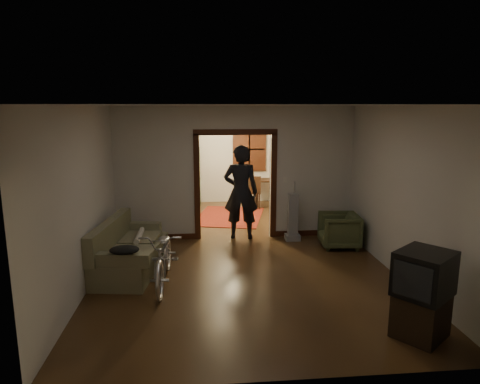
{
  "coord_description": "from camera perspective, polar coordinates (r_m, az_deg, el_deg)",
  "views": [
    {
      "loc": [
        -0.74,
        -8.13,
        2.78
      ],
      "look_at": [
        0.0,
        -0.3,
        1.2
      ],
      "focal_mm": 32.0,
      "sensor_mm": 36.0,
      "label": 1
    }
  ],
  "objects": [
    {
      "name": "locker",
      "position": [
        12.01,
        -7.47,
        1.91
      ],
      "size": [
        0.91,
        0.62,
        1.66
      ],
      "primitive_type": "cube",
      "rotation": [
        0.0,
        0.0,
        -0.21
      ],
      "color": "#283922",
      "rests_on": "floor"
    },
    {
      "name": "jacket",
      "position": [
        6.65,
        -15.17,
        -7.46
      ],
      "size": [
        0.44,
        0.33,
        0.13
      ],
      "primitive_type": "ellipsoid",
      "color": "black",
      "rests_on": "sofa"
    },
    {
      "name": "wall_back",
      "position": [
        12.48,
        -1.98,
        5.01
      ],
      "size": [
        5.0,
        0.02,
        2.8
      ],
      "primitive_type": "cube",
      "color": "beige",
      "rests_on": "floor"
    },
    {
      "name": "light_switch",
      "position": [
        9.12,
        6.01,
        1.63
      ],
      "size": [
        0.08,
        0.01,
        0.12
      ],
      "primitive_type": "cube",
      "color": "silver",
      "rests_on": "partition_wall"
    },
    {
      "name": "wall_right",
      "position": [
        8.86,
        16.13,
        1.95
      ],
      "size": [
        0.02,
        8.5,
        2.8
      ],
      "primitive_type": "cube",
      "color": "beige",
      "rests_on": "floor"
    },
    {
      "name": "bicycle",
      "position": [
        6.92,
        -10.05,
        -8.38
      ],
      "size": [
        0.66,
        1.78,
        0.93
      ],
      "primitive_type": "imported",
      "rotation": [
        0.0,
        0.0,
        -0.02
      ],
      "color": "silver",
      "rests_on": "floor"
    },
    {
      "name": "partition_wall",
      "position": [
        9.02,
        -0.63,
        2.56
      ],
      "size": [
        5.0,
        0.14,
        2.8
      ],
      "primitive_type": "cube",
      "color": "beige",
      "rests_on": "floor"
    },
    {
      "name": "wall_left",
      "position": [
        8.44,
        -17.37,
        1.42
      ],
      "size": [
        0.02,
        8.5,
        2.8
      ],
      "primitive_type": "cube",
      "color": "beige",
      "rests_on": "floor"
    },
    {
      "name": "far_window",
      "position": [
        12.49,
        1.25,
        5.71
      ],
      "size": [
        0.98,
        0.06,
        1.28
      ],
      "primitive_type": "cube",
      "color": "black",
      "rests_on": "wall_back"
    },
    {
      "name": "floor",
      "position": [
        8.63,
        -0.19,
        -7.44
      ],
      "size": [
        5.0,
        8.5,
        0.01
      ],
      "primitive_type": "cube",
      "color": "#331F10",
      "rests_on": "ground"
    },
    {
      "name": "chandelier",
      "position": [
        10.67,
        -1.43,
        9.05
      ],
      "size": [
        0.24,
        0.24,
        0.24
      ],
      "primitive_type": "sphere",
      "color": "#FFE0A5",
      "rests_on": "ceiling"
    },
    {
      "name": "desk_chair",
      "position": [
        11.78,
        1.64,
        0.01
      ],
      "size": [
        0.44,
        0.44,
        0.93
      ],
      "primitive_type": "cube",
      "rotation": [
        0.0,
        0.0,
        0.07
      ],
      "color": "black",
      "rests_on": "floor"
    },
    {
      "name": "door_casing",
      "position": [
        9.07,
        -0.62,
        0.68
      ],
      "size": [
        1.74,
        0.2,
        2.32
      ],
      "primitive_type": "cube",
      "color": "#33160B",
      "rests_on": "floor"
    },
    {
      "name": "desk",
      "position": [
        12.43,
        4.02,
        0.05
      ],
      "size": [
        1.02,
        0.67,
        0.7
      ],
      "primitive_type": "cube",
      "rotation": [
        0.0,
        0.0,
        -0.16
      ],
      "color": "black",
      "rests_on": "floor"
    },
    {
      "name": "ceiling",
      "position": [
        8.17,
        -0.2,
        11.5
      ],
      "size": [
        5.0,
        8.5,
        0.01
      ],
      "primitive_type": "cube",
      "color": "white",
      "rests_on": "floor"
    },
    {
      "name": "rolled_paper",
      "position": [
        7.83,
        -13.29,
        -5.66
      ],
      "size": [
        0.1,
        0.77,
        0.1
      ],
      "primitive_type": "cylinder",
      "rotation": [
        1.57,
        0.0,
        0.0
      ],
      "color": "beige",
      "rests_on": "sofa"
    },
    {
      "name": "sofa",
      "position": [
        7.59,
        -14.31,
        -6.96
      ],
      "size": [
        1.12,
        2.02,
        0.89
      ],
      "primitive_type": "cube",
      "rotation": [
        0.0,
        0.0,
        -0.13
      ],
      "color": "#626241",
      "rests_on": "floor"
    },
    {
      "name": "vacuum",
      "position": [
        9.04,
        7.06,
        -3.33
      ],
      "size": [
        0.35,
        0.3,
        1.0
      ],
      "primitive_type": "cube",
      "rotation": [
        0.0,
        0.0,
        -0.2
      ],
      "color": "gray",
      "rests_on": "floor"
    },
    {
      "name": "globe",
      "position": [
        11.88,
        -7.61,
        7.21
      ],
      "size": [
        0.3,
        0.3,
        0.3
      ],
      "primitive_type": "sphere",
      "color": "#1E5972",
      "rests_on": "locker"
    },
    {
      "name": "tv_stand",
      "position": [
        5.87,
        22.94,
        -14.98
      ],
      "size": [
        0.78,
        0.78,
        0.53
      ],
      "primitive_type": "cube",
      "rotation": [
        0.0,
        0.0,
        0.67
      ],
      "color": "black",
      "rests_on": "floor"
    },
    {
      "name": "oriental_rug",
      "position": [
        10.98,
        -1.42,
        -3.27
      ],
      "size": [
        2.04,
        2.41,
        0.02
      ],
      "primitive_type": "cube",
      "rotation": [
        0.0,
        0.0,
        -0.24
      ],
      "color": "maroon",
      "rests_on": "floor"
    },
    {
      "name": "crt_tv",
      "position": [
        5.66,
        23.37,
        -9.95
      ],
      "size": [
        0.85,
        0.84,
        0.54
      ],
      "primitive_type": "cube",
      "rotation": [
        0.0,
        0.0,
        0.67
      ],
      "color": "black",
      "rests_on": "tv_stand"
    },
    {
      "name": "armchair",
      "position": [
        8.81,
        13.05,
        -5.0
      ],
      "size": [
        0.82,
        0.8,
        0.69
      ],
      "primitive_type": "imported",
      "rotation": [
        0.0,
        0.0,
        -1.66
      ],
      "color": "#414B2A",
      "rests_on": "floor"
    },
    {
      "name": "person",
      "position": [
        9.02,
        0.12,
        -0.03
      ],
      "size": [
        0.79,
        0.58,
        2.0
      ],
      "primitive_type": "imported",
      "rotation": [
        0.0,
        0.0,
        2.99
      ],
      "color": "black",
      "rests_on": "floor"
    }
  ]
}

